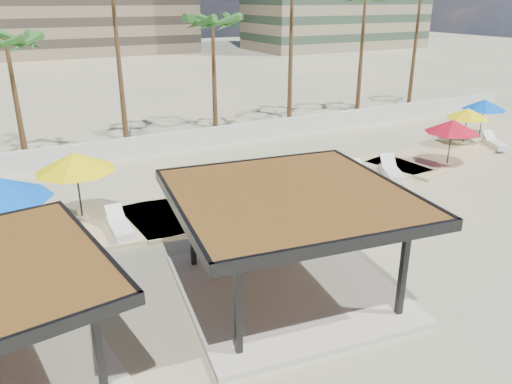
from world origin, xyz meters
The scene contains 16 objects.
ground centered at (0.00, 0.00, 0.00)m, with size 200.00×200.00×0.00m, color tan.
promenade centered at (2.00, 7.67, 0.06)m, with size 44.45×7.97×0.24m.
boundary_wall centered at (0.00, 16.00, 0.60)m, with size 56.00×0.30×1.20m, color silver.
pavilion_central centered at (-2.85, -0.64, 2.05)m, with size 7.62×7.62×3.44m.
umbrella_b centered at (-7.66, 7.87, 2.66)m, with size 4.10×4.10×2.88m.
umbrella_c centered at (11.31, 5.80, 2.38)m, with size 3.37×3.37×2.56m.
umbrella_d centered at (18.03, 9.20, 2.30)m, with size 2.88×2.88×2.46m.
umbrella_e centered at (15.49, 8.32, 2.15)m, with size 3.01×3.01×2.30m.
umbrella_f centered at (-10.37, 5.80, 2.68)m, with size 3.73×3.73×2.90m.
lounger_a centered at (-6.60, 5.85, 0.37)m, with size 0.75×2.14×0.81m.
lounger_b centered at (7.35, 5.85, 0.40)m, with size 1.78×2.48×0.90m.
lounger_c centered at (5.66, 5.85, 0.39)m, with size 0.97×2.41×0.89m.
lounger_d centered at (16.82, 7.09, 0.37)m, with size 1.42×2.19×0.79m.
palm_c centered at (-9.00, 18.10, 6.38)m, with size 3.00×3.00×7.45m.
palm_e centered at (3.00, 18.40, 7.10)m, with size 3.00×3.00×8.20m.
palm_g centered at (15.00, 18.20, 8.50)m, with size 3.00×3.00×9.69m.
Camera 1 is at (-10.17, -12.28, 8.77)m, focal length 35.00 mm.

